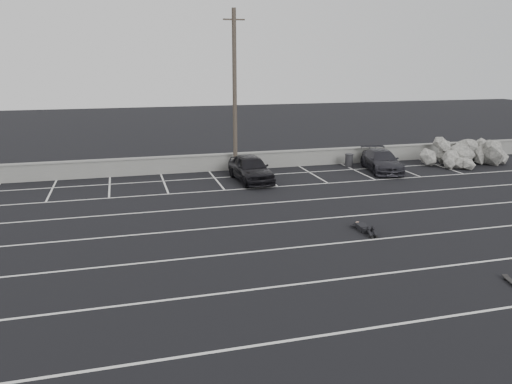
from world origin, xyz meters
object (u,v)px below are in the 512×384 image
object	(u,v)px
utility_pole	(235,92)
trash_bin	(349,160)
riprap_pile	(470,155)
skateboard	(511,281)
car_left	(251,168)
car_right	(382,161)
person	(362,225)

from	to	relation	value
utility_pole	trash_bin	world-z (taller)	utility_pole
riprap_pile	skateboard	xyz separation A→B (m)	(-11.24, -16.56, -0.47)
car_left	riprap_pile	size ratio (longest dim) A/B	0.71
riprap_pile	skateboard	bearing A→B (deg)	-124.16
trash_bin	riprap_pile	bearing A→B (deg)	-6.94
car_left	trash_bin	world-z (taller)	car_left
riprap_pile	trash_bin	bearing A→B (deg)	173.06
car_left	car_right	distance (m)	8.63
car_right	riprap_pile	world-z (taller)	riprap_pile
car_left	utility_pole	bearing A→B (deg)	93.94
trash_bin	person	bearing A→B (deg)	-113.00
person	skateboard	xyz separation A→B (m)	(2.15, -5.89, -0.14)
car_right	riprap_pile	xyz separation A→B (m)	(7.04, 0.75, -0.11)
skateboard	car_right	bearing A→B (deg)	89.52
utility_pole	skateboard	xyz separation A→B (m)	(4.75, -17.90, -4.84)
car_right	skateboard	size ratio (longest dim) A/B	5.97
car_right	utility_pole	xyz separation A→B (m)	(-8.94, 2.09, 4.25)
trash_bin	skateboard	world-z (taller)	trash_bin
person	skateboard	distance (m)	6.28
car_right	utility_pole	size ratio (longest dim) A/B	0.46
trash_bin	skateboard	xyz separation A→B (m)	(-2.81, -17.58, -0.36)
riprap_pile	skateboard	size ratio (longest dim) A/B	8.32
car_left	person	world-z (taller)	car_left
car_right	person	world-z (taller)	car_right
trash_bin	skateboard	size ratio (longest dim) A/B	1.12
car_left	car_right	xyz separation A→B (m)	(8.62, 0.43, -0.10)
utility_pole	person	xyz separation A→B (m)	(2.59, -12.01, -4.70)
car_left	utility_pole	distance (m)	4.86
car_left	skateboard	xyz separation A→B (m)	(4.43, -15.39, -0.69)
utility_pole	skateboard	size ratio (longest dim) A/B	12.85
car_left	trash_bin	xyz separation A→B (m)	(7.24, 2.20, -0.33)
car_left	skateboard	world-z (taller)	car_left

